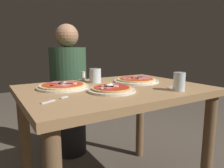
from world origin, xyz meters
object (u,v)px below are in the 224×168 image
object	(u,v)px
pizza_foreground	(112,89)
water_glass_far	(179,83)
dining_table	(115,107)
diner_person	(69,94)
pizza_across_left	(136,80)
knife	(176,85)
pizza_across_right	(63,86)
salt_shaker	(83,76)
water_glass_near	(95,77)
fork	(53,100)

from	to	relation	value
pizza_foreground	water_glass_far	size ratio (longest dim) A/B	2.57
dining_table	diner_person	bearing A→B (deg)	92.69
pizza_across_left	pizza_foreground	bearing A→B (deg)	-149.65
knife	pizza_across_left	bearing A→B (deg)	115.64
pizza_across_right	dining_table	bearing A→B (deg)	-24.35
salt_shaker	diner_person	size ratio (longest dim) A/B	0.06
knife	diner_person	bearing A→B (deg)	113.54
knife	diner_person	size ratio (longest dim) A/B	0.16
pizza_across_left	water_glass_near	bearing A→B (deg)	155.27
pizza_foreground	water_glass_near	xyz separation A→B (m)	(0.06, 0.31, 0.03)
pizza_across_left	fork	distance (m)	0.69
knife	water_glass_far	bearing A→B (deg)	-132.64
pizza_across_right	diner_person	bearing A→B (deg)	67.46
dining_table	fork	bearing A→B (deg)	-161.29
pizza_across_left	salt_shaker	distance (m)	0.38
water_glass_near	fork	size ratio (longest dim) A/B	0.66
water_glass_near	knife	size ratio (longest dim) A/B	0.51
salt_shaker	water_glass_near	bearing A→B (deg)	-73.84
pizza_foreground	salt_shaker	world-z (taller)	salt_shaker
pizza_foreground	diner_person	size ratio (longest dim) A/B	0.22
pizza_foreground	water_glass_far	distance (m)	0.38
pizza_foreground	salt_shaker	distance (m)	0.43
dining_table	salt_shaker	bearing A→B (deg)	100.90
dining_table	water_glass_far	world-z (taller)	water_glass_far
diner_person	pizza_foreground	bearing A→B (deg)	86.53
pizza_across_right	salt_shaker	bearing A→B (deg)	42.37
water_glass_far	knife	distance (m)	0.17
pizza_foreground	fork	bearing A→B (deg)	-173.22
fork	dining_table	bearing A→B (deg)	18.71
dining_table	pizza_across_right	xyz separation A→B (m)	(-0.28, 0.13, 0.14)
water_glass_far	diner_person	xyz separation A→B (m)	(-0.28, 1.00, -0.22)
pizza_foreground	knife	xyz separation A→B (m)	(0.44, -0.06, -0.01)
pizza_foreground	knife	bearing A→B (deg)	-8.21
dining_table	pizza_across_right	distance (m)	0.34
fork	diner_person	distance (m)	0.96
pizza_foreground	pizza_across_left	world-z (taller)	pizza_foreground
fork	pizza_across_right	bearing A→B (deg)	62.91
salt_shaker	diner_person	world-z (taller)	diner_person
pizza_across_right	water_glass_near	distance (m)	0.27
salt_shaker	pizza_across_left	bearing A→B (deg)	-39.29
pizza_foreground	pizza_across_right	bearing A→B (deg)	130.70
knife	dining_table	bearing A→B (deg)	154.94
pizza_foreground	fork	distance (m)	0.34
pizza_across_right	knife	size ratio (longest dim) A/B	1.58
salt_shaker	knife	bearing A→B (deg)	-49.76
knife	water_glass_near	bearing A→B (deg)	135.87
pizza_across_left	water_glass_near	xyz separation A→B (m)	(-0.26, 0.12, 0.03)
dining_table	water_glass_far	xyz separation A→B (m)	(0.24, -0.28, 0.17)
knife	salt_shaker	bearing A→B (deg)	130.24
knife	salt_shaker	world-z (taller)	salt_shaker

